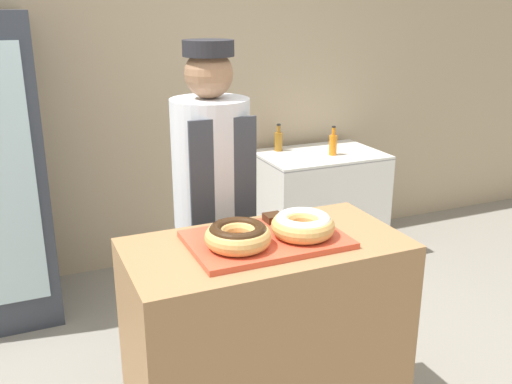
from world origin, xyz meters
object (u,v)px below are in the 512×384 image
donut_chocolate_glaze (238,235)px  bottle_amber (279,141)px  serving_tray (266,240)px  bottle_orange (333,144)px  brownie_back_left (230,225)px  brownie_back_right (274,218)px  donut_light_glaze (303,224)px  chest_freezer (318,203)px  baker_person (213,209)px

donut_chocolate_glaze → bottle_amber: donut_chocolate_glaze is taller
serving_tray → bottle_orange: bottle_orange is taller
brownie_back_left → brownie_back_right: 0.20m
donut_light_glaze → bottle_amber: donut_light_glaze is taller
donut_light_glaze → bottle_orange: bearing=55.7°
serving_tray → brownie_back_left: brownie_back_left is taller
bottle_amber → chest_freezer: bearing=-36.7°
brownie_back_left → brownie_back_right: same height
bottle_orange → serving_tray: bearing=-128.1°
donut_chocolate_glaze → chest_freezer: (1.37, 1.78, -0.64)m
bottle_amber → baker_person: bearing=-127.1°
brownie_back_left → chest_freezer: 2.16m
bottle_orange → bottle_amber: size_ratio=1.05×
brownie_back_left → bottle_amber: 2.09m
serving_tray → chest_freezer: size_ratio=0.67×
donut_chocolate_glaze → baker_person: 0.69m
donut_light_glaze → brownie_back_right: donut_light_glaze is taller
baker_person → bottle_orange: 1.66m
baker_person → bottle_amber: size_ratio=8.28×
donut_light_glaze → brownie_back_left: donut_light_glaze is taller
brownie_back_right → baker_person: (-0.11, 0.48, -0.10)m
serving_tray → chest_freezer: (1.24, 1.73, -0.58)m
serving_tray → brownie_back_right: brownie_back_right is taller
brownie_back_right → bottle_amber: size_ratio=0.36×
brownie_back_left → bottle_orange: size_ratio=0.34×
donut_chocolate_glaze → donut_light_glaze: 0.28m
baker_person → bottle_amber: baker_person is taller
donut_light_glaze → chest_freezer: size_ratio=0.28×
donut_chocolate_glaze → baker_person: (0.13, 0.66, -0.14)m
chest_freezer → bottle_orange: 0.50m
donut_chocolate_glaze → donut_light_glaze: (0.28, 0.00, 0.00)m
chest_freezer → bottle_amber: size_ratio=4.40×
brownie_back_right → bottle_orange: (1.19, 1.51, -0.12)m
donut_light_glaze → brownie_back_left: bearing=141.4°
serving_tray → bottle_amber: size_ratio=2.94×
brownie_back_right → bottle_amber: 1.99m
donut_light_glaze → bottle_amber: 2.15m
brownie_back_right → baker_person: size_ratio=0.04×
brownie_back_right → chest_freezer: 2.05m
brownie_back_right → brownie_back_left: bearing=180.0°
donut_chocolate_glaze → serving_tray: bearing=19.0°
donut_light_glaze → baker_person: (-0.15, 0.66, -0.14)m
chest_freezer → bottle_amber: (-0.26, 0.19, 0.48)m
baker_person → chest_freezer: 1.74m
donut_light_glaze → baker_person: bearing=102.4°
bottle_orange → donut_chocolate_glaze: bearing=-130.2°
donut_light_glaze → bottle_orange: donut_light_glaze is taller
bottle_orange → donut_light_glaze: bearing=-124.3°
donut_chocolate_glaze → bottle_orange: size_ratio=1.17×
brownie_back_left → bottle_amber: bearing=58.8°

